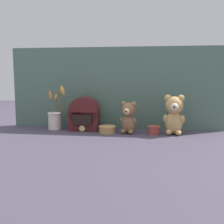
{
  "coord_description": "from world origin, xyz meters",
  "views": [
    {
      "loc": [
        0.26,
        -1.76,
        0.38
      ],
      "look_at": [
        0.0,
        0.02,
        0.13
      ],
      "focal_mm": 45.0,
      "sensor_mm": 36.0,
      "label": 1
    }
  ],
  "objects_px": {
    "teddy_bear_large": "(174,114)",
    "decorative_tin_tall": "(107,129)",
    "flower_vase": "(55,117)",
    "decorative_tin_short": "(153,130)",
    "teddy_bear_medium": "(129,117)",
    "vintage_radio": "(84,115)"
  },
  "relations": [
    {
      "from": "teddy_bear_medium",
      "to": "decorative_tin_short",
      "type": "relative_size",
      "value": 2.52
    },
    {
      "from": "vintage_radio",
      "to": "decorative_tin_short",
      "type": "xyz_separation_m",
      "value": [
        0.46,
        -0.07,
        -0.08
      ]
    },
    {
      "from": "teddy_bear_large",
      "to": "flower_vase",
      "type": "bearing_deg",
      "value": 176.24
    },
    {
      "from": "teddy_bear_medium",
      "to": "decorative_tin_tall",
      "type": "xyz_separation_m",
      "value": [
        -0.14,
        -0.01,
        -0.08
      ]
    },
    {
      "from": "teddy_bear_large",
      "to": "flower_vase",
      "type": "xyz_separation_m",
      "value": [
        -0.79,
        0.05,
        -0.05
      ]
    },
    {
      "from": "flower_vase",
      "to": "decorative_tin_tall",
      "type": "xyz_separation_m",
      "value": [
        0.37,
        -0.07,
        -0.06
      ]
    },
    {
      "from": "teddy_bear_large",
      "to": "teddy_bear_medium",
      "type": "xyz_separation_m",
      "value": [
        -0.28,
        -0.01,
        -0.02
      ]
    },
    {
      "from": "vintage_radio",
      "to": "decorative_tin_short",
      "type": "distance_m",
      "value": 0.47
    },
    {
      "from": "flower_vase",
      "to": "vintage_radio",
      "type": "distance_m",
      "value": 0.21
    },
    {
      "from": "teddy_bear_large",
      "to": "teddy_bear_medium",
      "type": "height_order",
      "value": "teddy_bear_large"
    },
    {
      "from": "flower_vase",
      "to": "decorative_tin_short",
      "type": "height_order",
      "value": "flower_vase"
    },
    {
      "from": "flower_vase",
      "to": "vintage_radio",
      "type": "relative_size",
      "value": 1.33
    },
    {
      "from": "teddy_bear_medium",
      "to": "decorative_tin_short",
      "type": "bearing_deg",
      "value": -1.82
    },
    {
      "from": "teddy_bear_medium",
      "to": "decorative_tin_short",
      "type": "distance_m",
      "value": 0.18
    },
    {
      "from": "teddy_bear_medium",
      "to": "decorative_tin_tall",
      "type": "height_order",
      "value": "teddy_bear_medium"
    },
    {
      "from": "flower_vase",
      "to": "decorative_tin_tall",
      "type": "bearing_deg",
      "value": -11.01
    },
    {
      "from": "teddy_bear_large",
      "to": "decorative_tin_tall",
      "type": "xyz_separation_m",
      "value": [
        -0.42,
        -0.02,
        -0.11
      ]
    },
    {
      "from": "flower_vase",
      "to": "decorative_tin_tall",
      "type": "distance_m",
      "value": 0.39
    },
    {
      "from": "vintage_radio",
      "to": "teddy_bear_large",
      "type": "bearing_deg",
      "value": -5.2
    },
    {
      "from": "teddy_bear_medium",
      "to": "decorative_tin_short",
      "type": "height_order",
      "value": "teddy_bear_medium"
    },
    {
      "from": "teddy_bear_medium",
      "to": "teddy_bear_large",
      "type": "bearing_deg",
      "value": 1.52
    },
    {
      "from": "flower_vase",
      "to": "decorative_tin_short",
      "type": "distance_m",
      "value": 0.67
    }
  ]
}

